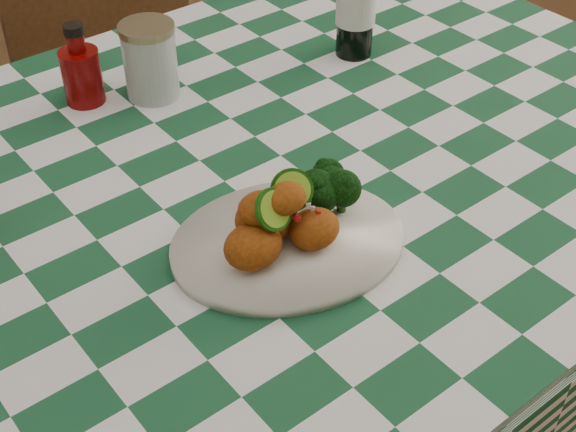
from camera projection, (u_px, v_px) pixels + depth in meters
dining_table at (236, 359)px, 1.40m from camera, size 1.66×1.06×0.79m
plate at (288, 243)px, 1.04m from camera, size 0.37×0.33×0.02m
fried_chicken_pile at (282, 214)px, 1.00m from camera, size 0.14×0.11×0.09m
broccoli_side at (328, 191)px, 1.05m from camera, size 0.09×0.09×0.06m
ketchup_bottle at (80, 64)px, 1.28m from camera, size 0.08×0.08×0.14m
mason_jar at (150, 61)px, 1.30m from camera, size 0.11×0.11×0.13m
wooden_chair_right at (139, 106)px, 1.87m from camera, size 0.51×0.53×0.98m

